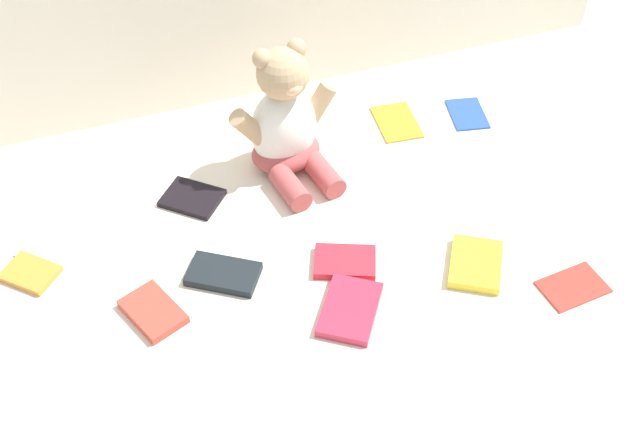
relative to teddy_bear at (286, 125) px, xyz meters
The scene contains 13 objects.
ground_plane 0.20m from the teddy_bear, 98.74° to the right, with size 3.20×3.20×0.00m, color silver.
teddy_bear is the anchor object (origin of this frame).
book_case_0 0.35m from the teddy_bear, 128.65° to the right, with size 0.08×0.13×0.02m, color black.
book_case_1 0.65m from the teddy_bear, 52.24° to the right, with size 0.08×0.12×0.01m, color red.
book_case_2 0.46m from the teddy_bear, ahead, with size 0.08×0.11×0.01m, color #254AB1.
book_case_3 0.25m from the teddy_bear, 169.47° to the right, with size 0.09×0.11×0.01m, color black.
book_case_4 0.52m from the teddy_bear, behind, with size 0.07×0.14×0.01m, color #A4908F.
book_case_5 0.48m from the teddy_bear, 58.63° to the right, with size 0.09×0.12×0.02m, color yellow.
book_case_6 0.43m from the teddy_bear, 92.48° to the right, with size 0.10×0.14×0.02m, color #C32B44.
book_case_7 0.33m from the teddy_bear, 87.45° to the right, with size 0.08×0.12×0.02m, color red.
book_case_8 0.48m from the teddy_bear, 138.90° to the right, with size 0.08×0.12×0.02m, color #D03F30.
book_case_9 0.30m from the teddy_bear, 10.47° to the left, with size 0.09×0.13×0.01m, color gold.
book_case_10 0.58m from the teddy_bear, 165.88° to the right, with size 0.07×0.10×0.01m, color orange.
Camera 1 is at (-0.35, -1.11, 1.17)m, focal length 45.98 mm.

